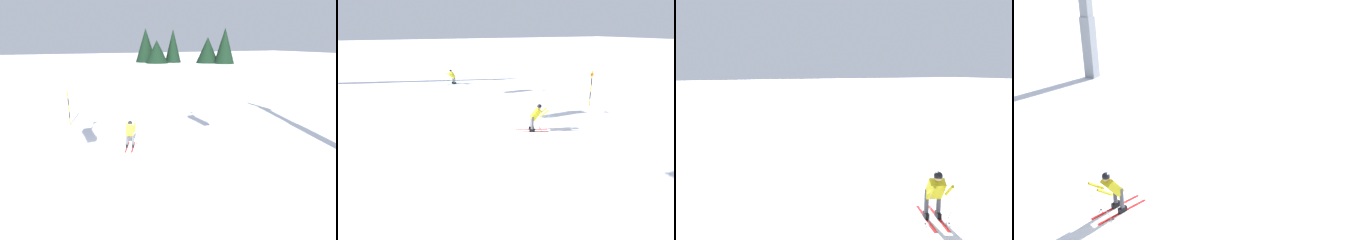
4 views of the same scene
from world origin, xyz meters
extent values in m
plane|color=white|center=(0.00, 0.00, 0.00)|extent=(260.00, 260.00, 0.00)
cube|color=red|center=(-0.72, -1.26, 0.01)|extent=(0.76, 1.62, 0.01)
cube|color=black|center=(-0.72, -1.26, 0.09)|extent=(0.21, 0.30, 0.16)
cylinder|color=#4C4C51|center=(-0.72, -1.26, 0.51)|extent=(0.13, 0.13, 0.67)
cube|color=red|center=(-1.04, -1.12, 0.01)|extent=(0.76, 1.62, 0.01)
cube|color=black|center=(-1.04, -1.12, 0.09)|extent=(0.21, 0.30, 0.16)
cylinder|color=#4C4C51|center=(-1.04, -1.12, 0.51)|extent=(0.13, 0.13, 0.67)
cube|color=gold|center=(-0.95, -1.36, 0.92)|extent=(0.61, 0.69, 0.65)
sphere|color=tan|center=(-1.02, -1.52, 1.30)|extent=(0.22, 0.22, 0.22)
sphere|color=black|center=(-1.02, -1.52, 1.33)|extent=(0.24, 0.24, 0.24)
cylinder|color=gold|center=(-0.89, -1.81, 1.01)|extent=(0.27, 0.49, 0.44)
cylinder|color=gray|center=(-0.87, -1.87, 0.42)|extent=(0.10, 0.50, 1.14)
cylinder|color=black|center=(-0.76, -1.73, 0.05)|extent=(0.07, 0.07, 0.01)
cylinder|color=gold|center=(-1.32, -1.63, 1.01)|extent=(0.27, 0.49, 0.44)
cylinder|color=gray|center=(-1.38, -1.65, 0.42)|extent=(0.32, 0.41, 1.14)
cylinder|color=black|center=(-1.35, -1.47, 0.05)|extent=(0.07, 0.07, 0.01)
camera|label=1|loc=(3.57, 14.26, 5.82)|focal=32.08mm
camera|label=2|loc=(-12.60, 5.97, 5.14)|focal=29.59mm
camera|label=3|loc=(-7.13, -8.13, 4.09)|focal=36.64mm
camera|label=4|loc=(4.50, -9.12, 7.05)|focal=40.18mm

